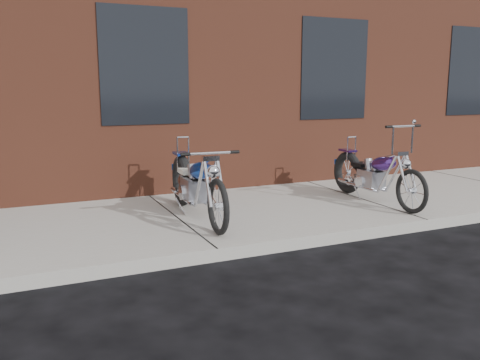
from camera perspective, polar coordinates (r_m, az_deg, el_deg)
name	(u,v)px	position (r m, az deg, el deg)	size (l,w,h in m)	color
ground	(218,262)	(5.63, -2.53, -9.18)	(120.00, 120.00, 0.00)	black
sidewalk	(177,222)	(6.96, -7.11, -4.74)	(22.00, 3.00, 0.15)	#A19B8F
chopper_purple	(375,176)	(8.01, 14.88, 0.39)	(0.53, 2.16, 1.21)	black
chopper_blue	(197,186)	(6.82, -4.88, -0.71)	(0.58, 2.36, 1.02)	black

